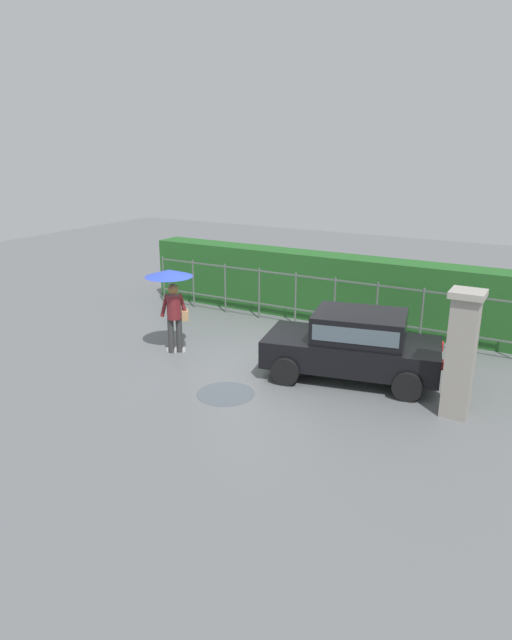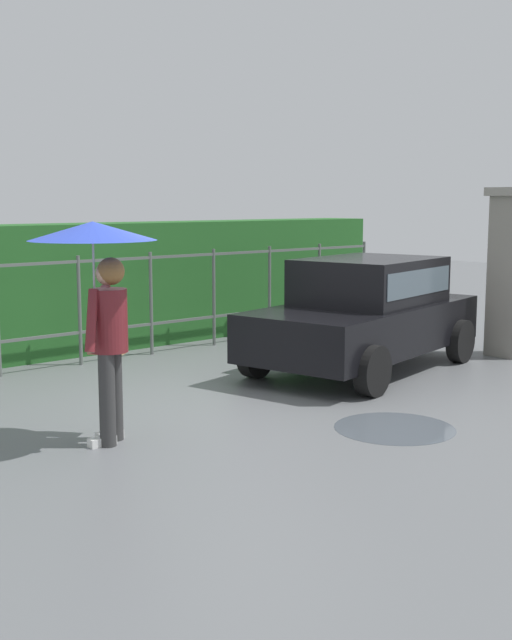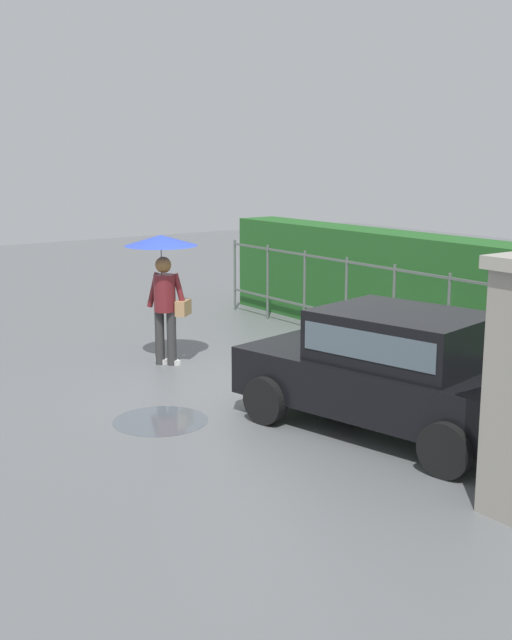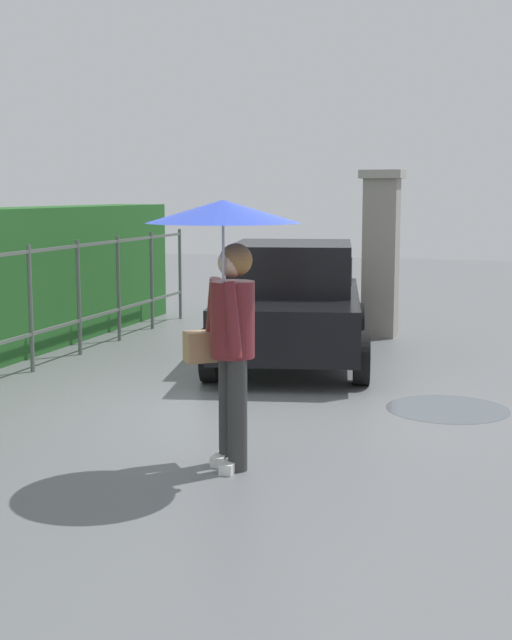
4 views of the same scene
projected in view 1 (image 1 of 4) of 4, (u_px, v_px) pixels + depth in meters
The scene contains 7 objects.
ground_plane at pixel (254, 364), 12.84m from camera, with size 40.00×40.00×0.00m, color slate.
car at pixel (354, 343), 11.91m from camera, with size 3.96×2.45×1.48m.
pedestrian at pixel (171, 290), 13.20m from camera, with size 1.14×1.14×2.05m.
gate_pillar at pixel (461, 353), 10.09m from camera, with size 0.60×0.60×2.42m.
fence_section at pixel (315, 299), 15.19m from camera, with size 10.53×0.05×1.50m.
hedge_row at pixel (328, 287), 15.92m from camera, with size 11.48×0.90×1.90m, color #235B23.
puddle_near at pixel (226, 394), 11.33m from camera, with size 1.20×1.20×0.00m, color #4C545B.
Camera 1 is at (5.91, -10.36, 4.87)m, focal length 31.11 mm.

